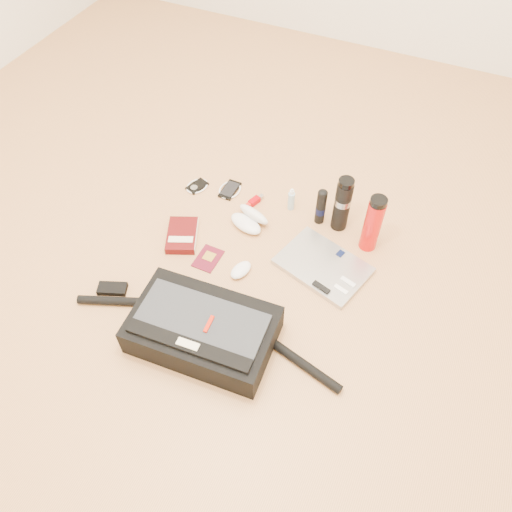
% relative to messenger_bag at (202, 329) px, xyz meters
% --- Properties ---
extents(ground, '(4.00, 4.00, 0.00)m').
position_rel_messenger_bag_xyz_m(ground, '(0.01, 0.30, -0.07)').
color(ground, tan).
rests_on(ground, ground).
extents(messenger_bag, '(1.07, 0.35, 0.15)m').
position_rel_messenger_bag_xyz_m(messenger_bag, '(0.00, 0.00, 0.00)').
color(messenger_bag, black).
rests_on(messenger_bag, ground).
extents(laptop, '(0.41, 0.34, 0.03)m').
position_rel_messenger_bag_xyz_m(laptop, '(0.30, 0.50, -0.05)').
color(laptop, '#ACACAE').
rests_on(laptop, ground).
extents(book, '(0.19, 0.23, 0.04)m').
position_rel_messenger_bag_xyz_m(book, '(-0.32, 0.40, -0.05)').
color(book, '#470809').
rests_on(book, ground).
extents(passport, '(0.10, 0.13, 0.01)m').
position_rel_messenger_bag_xyz_m(passport, '(-0.16, 0.34, -0.06)').
color(passport, '#520B1B').
rests_on(passport, ground).
extents(mouse, '(0.09, 0.12, 0.03)m').
position_rel_messenger_bag_xyz_m(mouse, '(-0.01, 0.34, -0.05)').
color(mouse, white).
rests_on(mouse, ground).
extents(sunglasses_case, '(0.20, 0.18, 0.09)m').
position_rel_messenger_bag_xyz_m(sunglasses_case, '(-0.08, 0.60, -0.03)').
color(sunglasses_case, white).
rests_on(sunglasses_case, ground).
extents(ipod, '(0.11, 0.11, 0.01)m').
position_rel_messenger_bag_xyz_m(ipod, '(-0.41, 0.71, -0.06)').
color(ipod, black).
rests_on(ipod, ground).
extents(phone, '(0.10, 0.13, 0.01)m').
position_rel_messenger_bag_xyz_m(phone, '(-0.26, 0.75, -0.06)').
color(phone, black).
rests_on(phone, ground).
extents(inhaler, '(0.05, 0.10, 0.03)m').
position_rel_messenger_bag_xyz_m(inhaler, '(-0.12, 0.73, -0.05)').
color(inhaler, '#9F0009').
rests_on(inhaler, ground).
extents(spray_bottle, '(0.04, 0.04, 0.12)m').
position_rel_messenger_bag_xyz_m(spray_bottle, '(0.05, 0.76, -0.02)').
color(spray_bottle, '#98BDD2').
rests_on(spray_bottle, ground).
extents(aerosol_can, '(0.05, 0.05, 0.19)m').
position_rel_messenger_bag_xyz_m(aerosol_can, '(0.19, 0.74, 0.03)').
color(aerosol_can, black).
rests_on(aerosol_can, ground).
extents(thermos_black, '(0.08, 0.08, 0.27)m').
position_rel_messenger_bag_xyz_m(thermos_black, '(0.28, 0.75, 0.07)').
color(thermos_black, black).
rests_on(thermos_black, ground).
extents(thermos_red, '(0.08, 0.08, 0.28)m').
position_rel_messenger_bag_xyz_m(thermos_red, '(0.43, 0.69, 0.07)').
color(thermos_red, red).
rests_on(thermos_red, ground).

